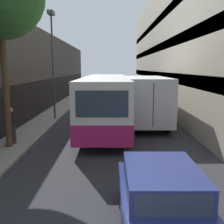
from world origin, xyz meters
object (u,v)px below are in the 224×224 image
Objects in this scene: pedestrian at (10,124)px; street_lamp at (51,46)px; box_truck at (143,98)px; car_hatchback at (161,202)px; bus at (104,100)px.

street_lamp is at bearing 83.34° from pedestrian.
car_hatchback is at bearing -94.89° from box_truck.
pedestrian is at bearing -141.56° from box_truck.
pedestrian is (-6.71, -5.32, -0.63)m from box_truck.
box_truck is 8.59m from pedestrian.
box_truck is 1.20× the size of street_lamp.
box_truck is at bearing 26.06° from bus.
car_hatchback is 10.82m from bus.
box_truck reaches higher than car_hatchback.
box_truck is (2.47, 1.21, 0.02)m from bus.
bus is at bearing 44.16° from pedestrian.
box_truck is at bearing 85.11° from car_hatchback.
box_truck is at bearing 38.44° from pedestrian.
bus is at bearing -27.45° from street_lamp.
street_lamp is (-3.54, 1.84, 3.37)m from bus.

